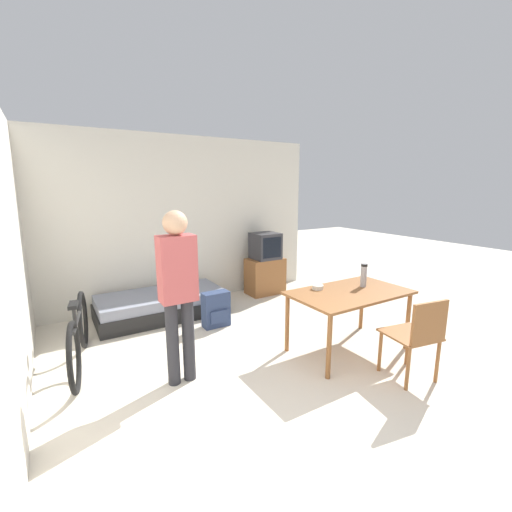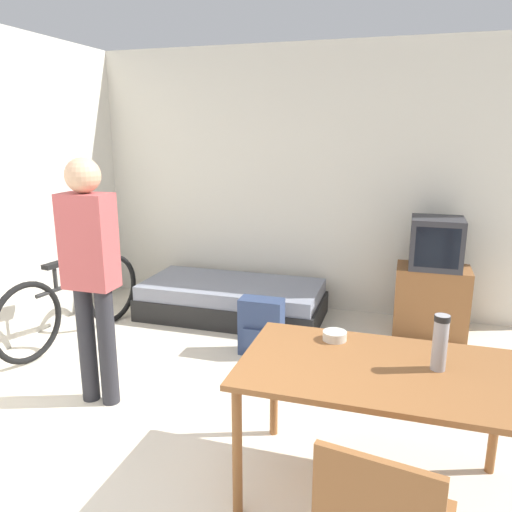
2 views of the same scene
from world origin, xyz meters
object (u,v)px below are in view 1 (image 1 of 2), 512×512
Objects in this scene: daybed at (162,305)px; wooden_chair at (418,334)px; tv at (265,266)px; dining_table at (349,298)px; bicycle at (79,335)px; backpack at (216,309)px; thermos_flask at (364,274)px; mate_bowl at (318,287)px; person_standing at (178,285)px.

wooden_chair reaches higher than daybed.
tv is at bearing 84.84° from wooden_chair.
dining_table is 3.01m from bicycle.
bicycle is at bearing 143.64° from wooden_chair.
thermos_flask is at bearing -46.66° from backpack.
daybed is 3.46m from wooden_chair.
thermos_flask reaches higher than backpack.
daybed is 3.74× the size of backpack.
wooden_chair is (0.07, -0.83, -0.14)m from dining_table.
wooden_chair is 3.07× the size of thermos_flask.
daybed is at bearing 118.34° from wooden_chair.
mate_bowl is 1.50m from backpack.
thermos_flask is 2.11× the size of mate_bowl.
tv reaches higher than daybed.
daybed is 2.41m from mate_bowl.
backpack is (1.70, 0.21, -0.11)m from bicycle.
wooden_chair is 3.48m from bicycle.
dining_table is at bearing -169.27° from thermos_flask.
thermos_flask is (0.21, 0.88, 0.37)m from wooden_chair.
bicycle is at bearing -140.17° from daybed.
wooden_chair is 0.98m from thermos_flask.
tv is at bearing 73.57° from mate_bowl.
mate_bowl reaches higher than dining_table.
thermos_flask is (2.18, -0.32, -0.12)m from person_standing.
tv reaches higher than wooden_chair.
tv is 0.66× the size of bicycle.
thermos_flask is at bearing -21.39° from bicycle.
person_standing is 6.01× the size of thermos_flask.
mate_bowl reaches higher than bicycle.
wooden_chair is 1.16m from mate_bowl.
mate_bowl is at bearing -56.75° from backpack.
person_standing reaches higher than mate_bowl.
bicycle reaches higher than daybed.
person_standing is at bearing 171.55° from thermos_flask.
daybed is 1.96m from tv.
thermos_flask is 0.59m from mate_bowl.
bicycle is at bearing -160.25° from tv.
daybed is at bearing 130.63° from thermos_flask.
bicycle is 1.35m from person_standing.
dining_table is 0.81× the size of person_standing.
dining_table is at bearing -54.45° from backpack.
wooden_chair is at bearing -95.16° from tv.
dining_table is at bearing -11.22° from person_standing.
mate_bowl is at bearing -106.43° from tv.
mate_bowl is 0.27× the size of backpack.
bicycle is (-2.73, 1.23, -0.29)m from dining_table.
wooden_chair is at bearing -36.36° from bicycle.
daybed is 13.72× the size of mate_bowl.
person_standing is 1.57m from backpack.
bicycle is at bearing 134.12° from person_standing.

